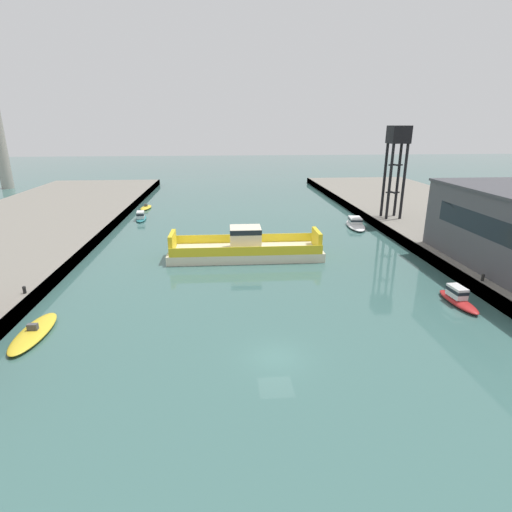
{
  "coord_description": "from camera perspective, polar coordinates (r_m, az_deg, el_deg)",
  "views": [
    {
      "loc": [
        -3.54,
        -24.67,
        15.83
      ],
      "look_at": [
        0.0,
        17.3,
        2.0
      ],
      "focal_mm": 28.06,
      "sensor_mm": 36.0,
      "label": 1
    }
  ],
  "objects": [
    {
      "name": "moored_boat_mid_left",
      "position": [
        82.71,
        -15.41,
        6.68
      ],
      "size": [
        2.23,
        5.16,
        1.0
      ],
      "color": "yellow",
      "rests_on": "ground"
    },
    {
      "name": "moored_boat_mid_right",
      "position": [
        73.11,
        -16.1,
        5.43
      ],
      "size": [
        2.39,
        6.13,
        1.55
      ],
      "color": "#237075",
      "rests_on": "ground"
    },
    {
      "name": "moored_boat_far_left",
      "position": [
        67.41,
        13.98,
        4.53
      ],
      "size": [
        3.55,
        8.21,
        1.48
      ],
      "color": "white",
      "rests_on": "ground"
    },
    {
      "name": "chain_ferry",
      "position": [
        50.02,
        -1.51,
        1.12
      ],
      "size": [
        19.05,
        6.05,
        3.88
      ],
      "color": "beige",
      "rests_on": "ground"
    },
    {
      "name": "bollard_right_aft",
      "position": [
        44.9,
        29.63,
        -2.61
      ],
      "size": [
        0.32,
        0.32,
        0.71
      ],
      "color": "black",
      "rests_on": "quay_right"
    },
    {
      "name": "crane_tower",
      "position": [
        68.5,
        19.51,
        14.26
      ],
      "size": [
        2.95,
        2.95,
        14.43
      ],
      "color": "black",
      "rests_on": "quay_right"
    },
    {
      "name": "ground_plane",
      "position": [
        29.53,
        2.92,
        -14.27
      ],
      "size": [
        400.0,
        400.0,
        0.0
      ],
      "primitive_type": "plane",
      "color": "#3D6660"
    },
    {
      "name": "bollard_left_aft",
      "position": [
        41.83,
        -30.14,
        -4.12
      ],
      "size": [
        0.32,
        0.32,
        0.71
      ],
      "color": "black",
      "rests_on": "quay_left"
    },
    {
      "name": "moored_boat_near_left",
      "position": [
        41.64,
        26.83,
        -5.35
      ],
      "size": [
        1.88,
        5.51,
        1.64
      ],
      "color": "red",
      "rests_on": "ground"
    },
    {
      "name": "moored_boat_near_right",
      "position": [
        36.54,
        -29.11,
        -9.51
      ],
      "size": [
        2.33,
        6.99,
        1.02
      ],
      "color": "yellow",
      "rests_on": "ground"
    }
  ]
}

